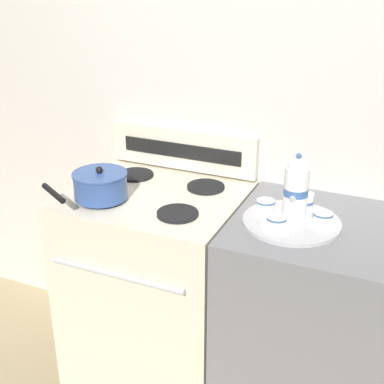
% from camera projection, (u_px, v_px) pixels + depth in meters
% --- Properties ---
extents(wall_back, '(6.00, 0.05, 2.20)m').
position_uv_depth(wall_back, '(257.00, 134.00, 2.25)').
color(wall_back, beige).
rests_on(wall_back, ground).
extents(stove, '(0.69, 0.64, 0.91)m').
position_uv_depth(stove, '(158.00, 287.00, 2.35)').
color(stove, beige).
rests_on(stove, ground).
extents(control_panel, '(0.68, 0.05, 0.18)m').
position_uv_depth(control_panel, '(184.00, 149.00, 2.36)').
color(control_panel, beige).
rests_on(control_panel, stove).
extents(side_counter, '(0.63, 0.61, 0.90)m').
position_uv_depth(side_counter, '(310.00, 326.00, 2.10)').
color(side_counter, slate).
rests_on(side_counter, ground).
extents(saucepan, '(0.29, 0.33, 0.13)m').
position_uv_depth(saucepan, '(100.00, 185.00, 2.09)').
color(saucepan, '#335193').
rests_on(saucepan, stove).
extents(serving_tray, '(0.35, 0.35, 0.01)m').
position_uv_depth(serving_tray, '(291.00, 222.00, 1.92)').
color(serving_tray, '#B2B2B7').
rests_on(serving_tray, side_counter).
extents(teapot, '(0.09, 0.14, 0.25)m').
position_uv_depth(teapot, '(296.00, 189.00, 1.89)').
color(teapot, white).
rests_on(teapot, serving_tray).
extents(teacup_left, '(0.11, 0.11, 0.05)m').
position_uv_depth(teacup_left, '(276.00, 223.00, 1.85)').
color(teacup_left, white).
rests_on(teacup_left, serving_tray).
extents(teacup_right, '(0.11, 0.11, 0.05)m').
position_uv_depth(teacup_right, '(323.00, 219.00, 1.88)').
color(teacup_right, white).
rests_on(teacup_right, serving_tray).
extents(teacup_front, '(0.11, 0.11, 0.05)m').
position_uv_depth(teacup_front, '(266.00, 206.00, 1.98)').
color(teacup_front, white).
rests_on(teacup_front, serving_tray).
extents(creamer_jug, '(0.06, 0.06, 0.06)m').
position_uv_depth(creamer_jug, '(305.00, 201.00, 1.99)').
color(creamer_jug, white).
rests_on(creamer_jug, serving_tray).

